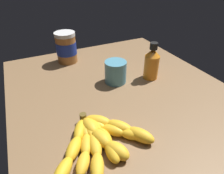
% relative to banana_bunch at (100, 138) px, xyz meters
% --- Properties ---
extents(ground_plane, '(0.90, 0.77, 0.04)m').
position_rel_banana_bunch_xyz_m(ground_plane, '(0.19, -0.16, -0.03)').
color(ground_plane, brown).
extents(banana_bunch, '(0.22, 0.28, 0.04)m').
position_rel_banana_bunch_xyz_m(banana_bunch, '(0.00, 0.00, 0.00)').
color(banana_bunch, gold).
rests_on(banana_bunch, ground_plane).
extents(peanut_butter_jar, '(0.09, 0.09, 0.14)m').
position_rel_banana_bunch_xyz_m(peanut_butter_jar, '(0.51, -0.05, 0.05)').
color(peanut_butter_jar, '#9E602D').
rests_on(peanut_butter_jar, ground_plane).
extents(honey_bottle, '(0.06, 0.06, 0.15)m').
position_rel_banana_bunch_xyz_m(honey_bottle, '(0.22, -0.31, 0.05)').
color(honey_bottle, orange).
rests_on(honey_bottle, ground_plane).
extents(coffee_mug, '(0.08, 0.11, 0.09)m').
position_rel_banana_bunch_xyz_m(coffee_mug, '(0.26, -0.18, 0.03)').
color(coffee_mug, teal).
rests_on(coffee_mug, ground_plane).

